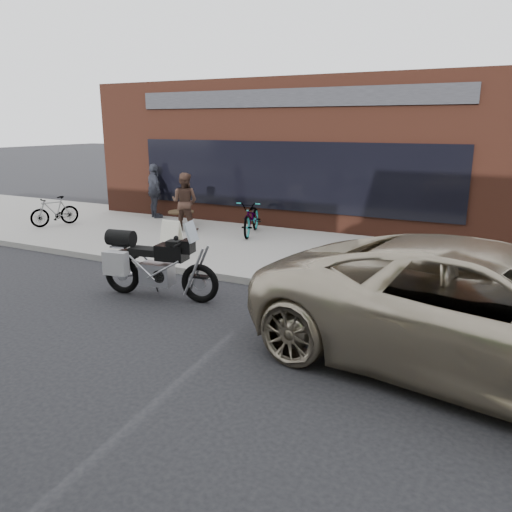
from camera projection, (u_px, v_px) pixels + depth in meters
name	position (u px, v px, depth m)	size (l,w,h in m)	color
ground	(149.00, 379.00, 6.44)	(120.00, 120.00, 0.00)	black
near_sidewalk	(327.00, 252.00, 12.46)	(44.00, 6.00, 0.15)	gray
storefront	(339.00, 149.00, 18.79)	(14.00, 10.07, 4.50)	#4F2519
motorcycle	(151.00, 264.00, 9.32)	(2.38, 0.98, 1.51)	black
minivan	(490.00, 313.00, 6.34)	(2.83, 6.14, 1.71)	tan
bicycle_front	(252.00, 217.00, 14.04)	(0.65, 1.86, 0.98)	gray
bicycle_rear	(55.00, 211.00, 15.27)	(0.42, 1.47, 0.88)	gray
sandwich_sign	(172.00, 237.00, 12.03)	(0.50, 0.46, 0.80)	white
cafe_table	(181.00, 212.00, 15.29)	(0.78, 0.78, 0.45)	black
cafe_patron_left	(185.00, 202.00, 14.49)	(0.82, 0.64, 1.69)	#462F25
cafe_patron_right	(155.00, 191.00, 16.45)	(1.05, 0.44, 1.78)	#30323D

